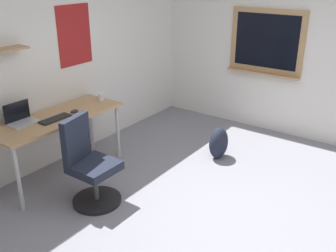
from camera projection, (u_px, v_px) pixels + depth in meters
ground_plane at (229, 218)px, 3.86m from camera, size 5.20×5.20×0.00m
wall_back at (55, 59)px, 4.67m from camera, size 5.00×0.30×2.60m
wall_right at (317, 49)px, 5.21m from camera, size 0.22×5.00×2.60m
desk at (57, 122)px, 4.43m from camera, size 1.59×0.61×0.76m
office_chair at (89, 167)px, 4.00m from camera, size 0.52×0.53×0.95m
laptop at (21, 118)px, 4.19m from camera, size 0.31×0.21×0.23m
keyboard at (55, 119)px, 4.30m from camera, size 0.37×0.13×0.02m
computer_mouse at (74, 111)px, 4.50m from camera, size 0.10×0.06×0.03m
coffee_mug at (101, 97)px, 4.89m from camera, size 0.08×0.08×0.09m
backpack at (219, 143)px, 5.01m from camera, size 0.32×0.22×0.42m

